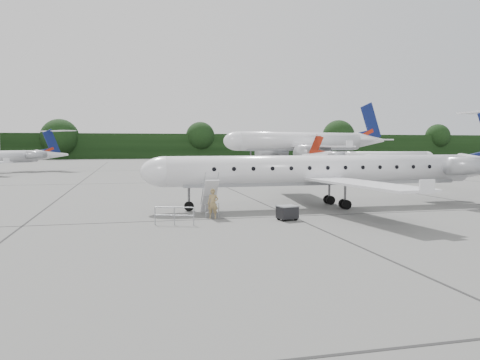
{
  "coord_description": "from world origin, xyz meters",
  "views": [
    {
      "loc": [
        -14.85,
        -23.67,
        4.49
      ],
      "look_at": [
        -8.33,
        4.35,
        2.3
      ],
      "focal_mm": 35.0,
      "sensor_mm": 36.0,
      "label": 1
    }
  ],
  "objects": [
    {
      "name": "safety_railing",
      "position": [
        -12.57,
        2.29,
        0.5
      ],
      "size": [
        2.11,
        0.76,
        1.0
      ],
      "primitive_type": null,
      "rotation": [
        0.0,
        0.0,
        -0.32
      ],
      "color": "#95989D",
      "rests_on": "ground"
    },
    {
      "name": "passenger",
      "position": [
        -10.07,
        4.14,
        0.91
      ],
      "size": [
        0.77,
        0.63,
        1.82
      ],
      "primitive_type": "imported",
      "rotation": [
        0.0,
        0.0,
        -0.34
      ],
      "color": "#927C50",
      "rests_on": "ground"
    },
    {
      "name": "main_regional_jet",
      "position": [
        -1.39,
        7.56,
        3.7
      ],
      "size": [
        28.92,
        20.84,
        7.41
      ],
      "primitive_type": null,
      "rotation": [
        0.0,
        0.0,
        -0.0
      ],
      "color": "white",
      "rests_on": "ground"
    },
    {
      "name": "bg_narrowbody",
      "position": [
        21.83,
        74.57,
        7.19
      ],
      "size": [
        45.86,
        37.72,
        14.38
      ],
      "primitive_type": null,
      "rotation": [
        0.0,
        0.0,
        0.25
      ],
      "color": "white",
      "rests_on": "ground"
    },
    {
      "name": "bg_regional_right",
      "position": [
        31.65,
        58.43,
        3.16
      ],
      "size": [
        27.24,
        22.09,
        6.32
      ],
      "primitive_type": null,
      "rotation": [
        0.0,
        0.0,
        2.93
      ],
      "color": "white",
      "rests_on": "ground"
    },
    {
      "name": "treeline",
      "position": [
        0.0,
        130.0,
        4.0
      ],
      "size": [
        260.0,
        4.0,
        8.0
      ],
      "primitive_type": "cube",
      "color": "black",
      "rests_on": "ground"
    },
    {
      "name": "ground",
      "position": [
        0.0,
        0.0,
        0.0
      ],
      "size": [
        320.0,
        320.0,
        0.0
      ],
      "primitive_type": "plane",
      "color": "slate",
      "rests_on": "ground"
    },
    {
      "name": "airstair",
      "position": [
        -10.06,
        5.39,
        1.16
      ],
      "size": [
        0.85,
        2.2,
        2.32
      ],
      "primitive_type": null,
      "rotation": [
        0.0,
        0.0,
        -0.0
      ],
      "color": "white",
      "rests_on": "ground"
    },
    {
      "name": "baggage_cart",
      "position": [
        -5.89,
        2.47,
        0.47
      ],
      "size": [
        1.25,
        1.09,
        0.94
      ],
      "primitive_type": null,
      "rotation": [
        0.0,
        0.0,
        0.23
      ],
      "color": "black",
      "rests_on": "ground"
    }
  ]
}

